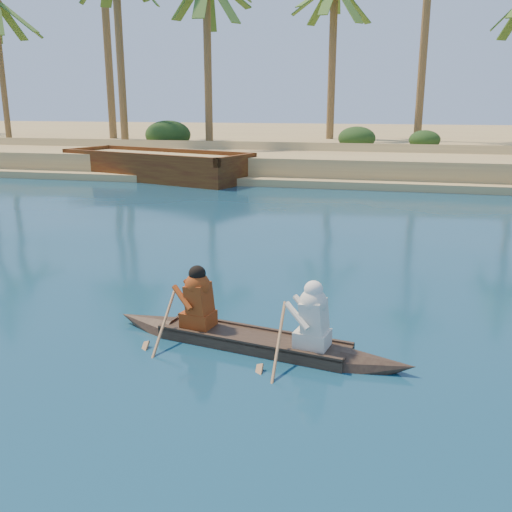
% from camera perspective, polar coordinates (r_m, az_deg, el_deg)
% --- Properties ---
extents(sandy_embankment, '(150.00, 51.00, 1.50)m').
position_cam_1_polar(sandy_embankment, '(52.42, 8.39, 11.12)').
color(sandy_embankment, tan).
rests_on(sandy_embankment, ground).
extents(palm_grove, '(110.00, 14.00, 16.00)m').
position_cam_1_polar(palm_grove, '(40.69, 7.07, 20.61)').
color(palm_grove, '#395E21').
rests_on(palm_grove, ground).
extents(shrub_cluster, '(100.00, 6.00, 2.40)m').
position_cam_1_polar(shrub_cluster, '(37.13, 6.07, 10.66)').
color(shrub_cluster, black).
rests_on(shrub_cluster, ground).
extents(canoe, '(5.48, 1.71, 1.50)m').
position_cam_1_polar(canoe, '(9.70, -0.32, -7.47)').
color(canoe, '#3D2E21').
rests_on(canoe, ground).
extents(barge_mid, '(11.18, 6.57, 1.77)m').
position_cam_1_polar(barge_mid, '(31.74, -9.92, 8.73)').
color(barge_mid, '#5C3813').
rests_on(barge_mid, ground).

